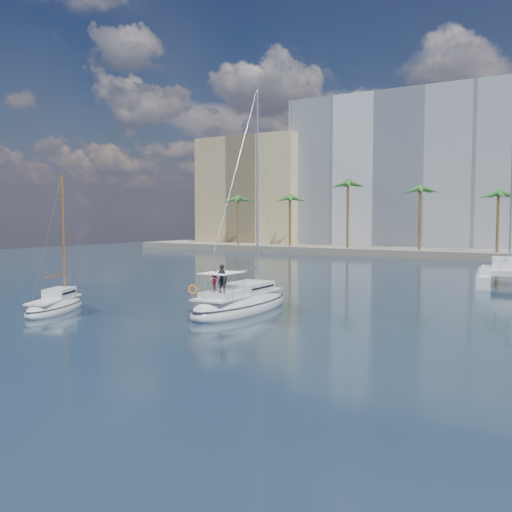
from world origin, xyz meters
The scene contains 10 objects.
ground centered at (0.00, 0.00, 0.00)m, with size 160.00×160.00×0.00m, color black.
quay centered at (0.00, 61.00, 0.60)m, with size 120.00×14.00×1.20m, color gray.
building_modern centered at (-12.00, 73.00, 14.00)m, with size 42.00×16.00×28.00m, color silver.
building_tan_left centered at (-42.00, 69.00, 11.00)m, with size 22.00×14.00×22.00m, color tan.
palm_left centered at (-34.00, 57.00, 10.28)m, with size 3.60×3.60×12.30m.
palm_centre centered at (0.00, 57.00, 10.28)m, with size 3.60×3.60×12.30m.
main_sloop centered at (-2.19, 1.21, 0.51)m, with size 3.78×10.88×16.00m.
small_sloop centered at (-12.63, -5.49, 0.38)m, with size 4.68×7.10×9.80m.
catamaran centered at (11.04, 26.85, 1.12)m, with size 7.16×11.78×16.25m.
seagull centered at (-1.57, 1.71, 0.37)m, with size 1.20×0.52×0.22m.
Camera 1 is at (18.59, -30.64, 6.36)m, focal length 40.00 mm.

